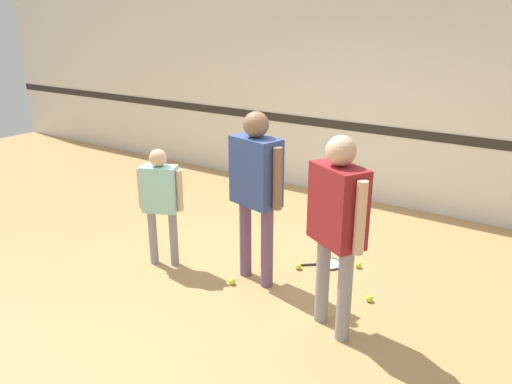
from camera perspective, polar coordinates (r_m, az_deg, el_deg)
name	(u,v)px	position (r m, az deg, el deg)	size (l,w,h in m)	color
ground_plane	(254,280)	(5.01, -0.26, -10.00)	(16.00, 16.00, 0.00)	tan
wall_back	(374,86)	(6.95, 13.30, 11.71)	(16.00, 0.07, 3.20)	silver
person_instructor	(256,180)	(4.60, 0.00, 1.35)	(0.62, 0.36, 1.67)	#6B4C70
person_student_left	(160,195)	(5.10, -10.86, -0.33)	(0.44, 0.31, 1.24)	gray
person_student_right	(337,215)	(3.88, 9.27, -2.66)	(0.56, 0.44, 1.64)	gray
racket_spare_on_floor	(327,264)	(5.34, 8.17, -8.12)	(0.46, 0.42, 0.03)	#28282D
tennis_ball_near_instructor	(232,281)	(4.92, -2.78, -10.17)	(0.07, 0.07, 0.07)	#CCE038
tennis_ball_by_spare_racket	(358,265)	(5.32, 11.60, -8.17)	(0.07, 0.07, 0.07)	#CCE038
tennis_ball_stray_left	(369,298)	(4.76, 12.81, -11.77)	(0.07, 0.07, 0.07)	#CCE038
tennis_ball_stray_right	(298,266)	(5.20, 4.86, -8.47)	(0.07, 0.07, 0.07)	#CCE038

